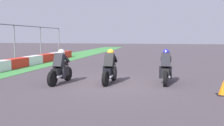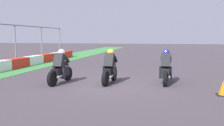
{
  "view_description": "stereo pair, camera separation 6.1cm",
  "coord_description": "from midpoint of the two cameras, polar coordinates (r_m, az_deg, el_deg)",
  "views": [
    {
      "loc": [
        -10.1,
        -2.18,
        2.05
      ],
      "look_at": [
        0.18,
        0.04,
        0.9
      ],
      "focal_mm": 38.74,
      "sensor_mm": 36.0,
      "label": 1
    },
    {
      "loc": [
        -10.08,
        -2.24,
        2.05
      ],
      "look_at": [
        0.18,
        0.04,
        0.9
      ],
      "focal_mm": 38.74,
      "sensor_mm": 36.0,
      "label": 2
    }
  ],
  "objects": [
    {
      "name": "rider_lane_c",
      "position": [
        10.83,
        -12.23,
        -1.47
      ],
      "size": [
        2.04,
        0.55,
        1.51
      ],
      "rotation": [
        0.0,
        0.0,
        -0.07
      ],
      "color": "black",
      "rests_on": "ground_plane"
    },
    {
      "name": "rider_lane_b",
      "position": [
        10.64,
        -0.66,
        -1.47
      ],
      "size": [
        2.04,
        0.55,
        1.51
      ],
      "rotation": [
        0.0,
        0.0,
        -0.05
      ],
      "color": "black",
      "rests_on": "ground_plane"
    },
    {
      "name": "ground_plane",
      "position": [
        10.53,
        -0.17,
        -4.98
      ],
      "size": [
        120.0,
        120.0,
        0.0
      ],
      "primitive_type": "plane",
      "color": "#483F45"
    },
    {
      "name": "rider_lane_a",
      "position": [
        10.85,
        12.39,
        -1.46
      ],
      "size": [
        2.04,
        0.54,
        1.51
      ],
      "rotation": [
        0.0,
        0.0,
        -0.03
      ],
      "color": "black",
      "rests_on": "ground_plane"
    },
    {
      "name": "traffic_cone",
      "position": [
        9.33,
        24.57,
        -5.48
      ],
      "size": [
        0.4,
        0.4,
        0.53
      ],
      "color": "black",
      "rests_on": "ground_plane"
    }
  ]
}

